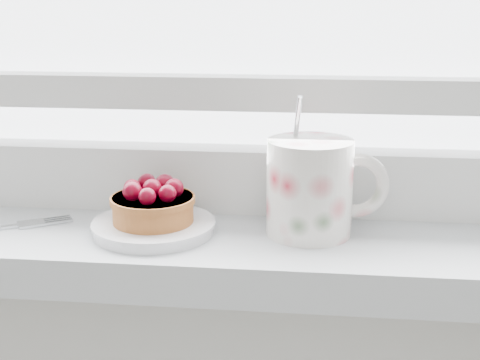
# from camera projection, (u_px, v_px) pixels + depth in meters

# --- Properties ---
(saucer) EXTENTS (0.12, 0.12, 0.01)m
(saucer) POSITION_uv_depth(u_px,v_px,m) (154.00, 227.00, 0.67)
(saucer) COLOR white
(saucer) RESTS_ON windowsill
(raspberry_tart) EXTENTS (0.08, 0.08, 0.04)m
(raspberry_tart) POSITION_uv_depth(u_px,v_px,m) (153.00, 203.00, 0.66)
(raspberry_tart) COLOR #944E20
(raspberry_tart) RESTS_ON saucer
(floral_mug) EXTENTS (0.13, 0.09, 0.14)m
(floral_mug) POSITION_uv_depth(u_px,v_px,m) (313.00, 185.00, 0.66)
(floral_mug) COLOR white
(floral_mug) RESTS_ON windowsill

